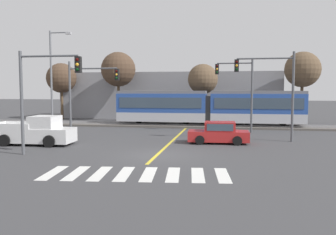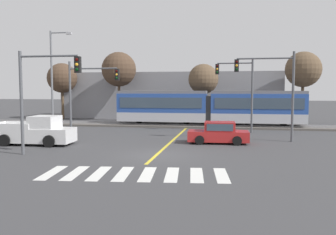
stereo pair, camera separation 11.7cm
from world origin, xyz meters
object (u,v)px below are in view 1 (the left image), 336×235
object	(u,v)px
traffic_light_far_right	(240,84)
bare_tree_far_east	(303,70)
street_lamp_west	(53,73)
bare_tree_far_west	(61,78)
sedan_crossing	(219,133)
pickup_truck	(36,132)
traffic_light_near_left	(41,86)
bare_tree_east	(203,79)
traffic_light_mid_left	(87,87)
traffic_light_mid_right	(273,82)
bare_tree_west	(118,70)
light_rail_tram	(209,106)

from	to	relation	value
traffic_light_far_right	bare_tree_far_east	distance (m)	11.85
street_lamp_west	bare_tree_far_west	xyz separation A→B (m)	(-3.33, 8.53, -0.25)
bare_tree_far_east	sedan_crossing	bearing A→B (deg)	-118.35
pickup_truck	traffic_light_near_left	world-z (taller)	traffic_light_near_left
pickup_truck	bare_tree_east	world-z (taller)	bare_tree_east
traffic_light_mid_left	traffic_light_mid_right	bearing A→B (deg)	-2.12
bare_tree_west	bare_tree_far_east	size ratio (longest dim) A/B	1.04
bare_tree_east	bare_tree_far_east	world-z (taller)	bare_tree_far_east
light_rail_tram	bare_tree_far_east	size ratio (longest dim) A/B	2.36
light_rail_tram	traffic_light_far_right	bearing A→B (deg)	-56.38
light_rail_tram	bare_tree_far_east	bearing A→B (deg)	27.11
traffic_light_mid_right	bare_tree_far_west	bearing A→B (deg)	147.52
traffic_light_mid_left	bare_tree_far_east	size ratio (longest dim) A/B	0.77
traffic_light_near_left	traffic_light_far_right	size ratio (longest dim) A/B	0.93
pickup_truck	bare_tree_west	distance (m)	19.26
street_lamp_west	traffic_light_near_left	bearing A→B (deg)	-64.77
bare_tree_far_west	sedan_crossing	bearing A→B (deg)	-40.06
traffic_light_mid_right	street_lamp_west	xyz separation A→B (m)	(-20.50, 6.64, 1.10)
bare_tree_west	bare_tree_east	bearing A→B (deg)	-7.46
light_rail_tram	bare_tree_west	distance (m)	12.72
bare_tree_east	bare_tree_far_east	bearing A→B (deg)	7.32
pickup_truck	traffic_light_near_left	bearing A→B (deg)	-54.87
sedan_crossing	traffic_light_far_right	distance (m)	7.51
bare_tree_west	bare_tree_far_east	world-z (taller)	bare_tree_west
traffic_light_near_left	traffic_light_mid_left	world-z (taller)	traffic_light_mid_left
pickup_truck	traffic_light_mid_right	world-z (taller)	traffic_light_mid_right
pickup_truck	traffic_light_mid_right	distance (m)	17.07
traffic_light_mid_right	bare_tree_far_east	bearing A→B (deg)	71.53
light_rail_tram	sedan_crossing	distance (m)	10.99
pickup_truck	light_rail_tram	bearing A→B (deg)	50.86
pickup_truck	bare_tree_east	size ratio (longest dim) A/B	0.83
traffic_light_far_right	bare_tree_far_west	xyz separation A→B (m)	(-21.61, 10.37, 0.93)
pickup_truck	bare_tree_far_west	distance (m)	21.42
bare_tree_east	bare_tree_far_east	xyz separation A→B (m)	(10.74, 1.38, 1.03)
light_rail_tram	bare_tree_west	world-z (taller)	bare_tree_west
traffic_light_far_right	traffic_light_mid_left	bearing A→B (deg)	-160.80
light_rail_tram	bare_tree_east	distance (m)	4.71
traffic_light_mid_left	bare_tree_east	world-z (taller)	bare_tree_east
pickup_truck	street_lamp_west	distance (m)	12.67
traffic_light_mid_right	bare_tree_far_east	xyz separation A→B (m)	(4.75, 14.23, 1.61)
traffic_light_far_right	light_rail_tram	bearing A→B (deg)	123.62
street_lamp_west	traffic_light_far_right	bearing A→B (deg)	-5.76
traffic_light_far_right	bare_tree_far_east	xyz separation A→B (m)	(6.97, 9.44, 1.69)
pickup_truck	traffic_light_far_right	world-z (taller)	traffic_light_far_right
traffic_light_far_right	pickup_truck	bearing A→B (deg)	-146.68
light_rail_tram	pickup_truck	size ratio (longest dim) A/B	3.38
traffic_light_far_right	traffic_light_near_left	bearing A→B (deg)	-132.00
bare_tree_west	traffic_light_near_left	bearing A→B (deg)	-83.65
pickup_truck	street_lamp_west	world-z (taller)	street_lamp_west
light_rail_tram	sedan_crossing	size ratio (longest dim) A/B	4.33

